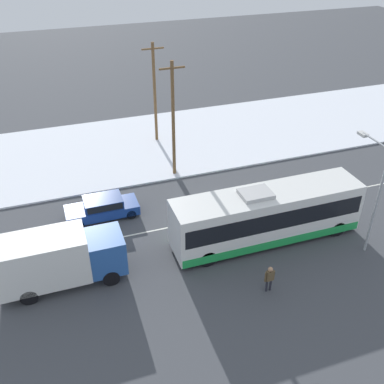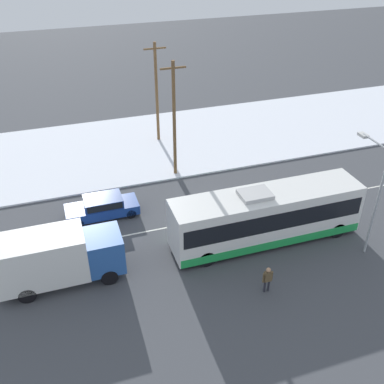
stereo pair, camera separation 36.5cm
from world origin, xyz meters
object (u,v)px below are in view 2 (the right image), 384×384
Objects in this scene: sedan_car at (103,206)px; utility_pole_roadside at (174,119)px; city_bus at (266,216)px; pedestrian_at_stop at (268,277)px; utility_pole_snowlot at (157,92)px; streetlamp at (374,184)px; box_truck at (57,257)px.

utility_pole_roadside is at bearing -148.00° from sedan_car.
city_bus reaches higher than pedestrian_at_stop.
utility_pole_snowlot is (-0.73, 19.49, 3.40)m from pedestrian_at_stop.
utility_pole_roadside reaches higher than streetlamp.
utility_pole_snowlot is at bearing -122.58° from sedan_car.
streetlamp is at bearing -24.93° from city_bus.
sedan_car is at bearing 126.35° from pedestrian_at_stop.
city_bus is 1.71× the size of streetlamp.
city_bus reaches higher than sedan_car.
streetlamp is at bearing -8.34° from box_truck.
utility_pole_snowlot is at bearing 58.32° from box_truck.
utility_pole_roadside reaches higher than pedestrian_at_stop.
utility_pole_roadside is (-2.86, 9.32, 2.78)m from city_bus.
box_truck is 17.50m from streetlamp.
utility_pole_roadside reaches higher than sedan_car.
pedestrian_at_stop is 13.85m from utility_pole_roadside.
sedan_car is 0.56× the size of utility_pole_snowlot.
streetlamp is at bearing 13.47° from pedestrian_at_stop.
streetlamp is (17.12, -2.51, 2.61)m from box_truck.
box_truck is at bearing 60.00° from sedan_car.
streetlamp reaches higher than city_bus.
box_truck is at bearing 171.66° from streetlamp.
utility_pole_snowlot is at bearing 87.23° from utility_pole_roadside.
sedan_car is (3.13, 5.41, -0.93)m from box_truck.
box_truck is 0.78× the size of utility_pole_snowlot.
box_truck is 13.27m from utility_pole_roadside.
city_bus is 10.14m from utility_pole_roadside.
sedan_car is at bearing 150.47° from streetlamp.
utility_pole_snowlot is at bearing 99.42° from city_bus.
streetlamp is at bearing -66.74° from utility_pole_snowlot.
pedestrian_at_stop reaches higher than sedan_car.
box_truck is at bearing 179.34° from city_bus.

